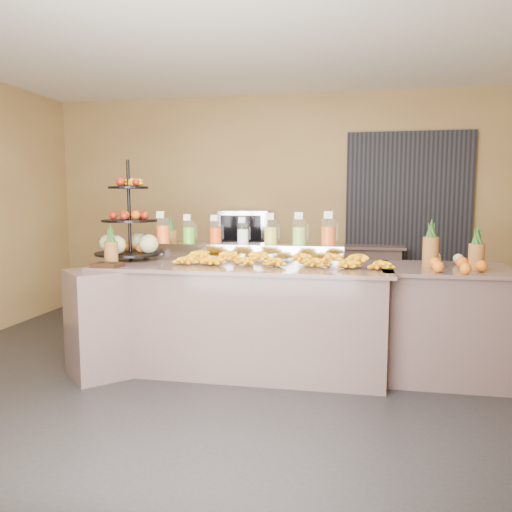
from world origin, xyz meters
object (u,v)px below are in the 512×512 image
(pitcher_tray, at_px, (243,252))
(banana_heap, at_px, (280,257))
(right_fruit_pile, at_px, (453,260))
(oven_warmer, at_px, (245,227))
(fruit_stand, at_px, (134,234))
(condiment_caddy, at_px, (107,265))

(pitcher_tray, bearing_deg, banana_heap, -41.61)
(banana_heap, relative_size, right_fruit_pile, 4.04)
(right_fruit_pile, height_order, oven_warmer, oven_warmer)
(fruit_stand, relative_size, right_fruit_pile, 1.98)
(pitcher_tray, xyz_separation_m, fruit_stand, (-1.02, -0.11, 0.16))
(oven_warmer, bearing_deg, right_fruit_pile, -47.28)
(condiment_caddy, bearing_deg, banana_heap, 13.37)
(oven_warmer, bearing_deg, banana_heap, -74.48)
(fruit_stand, xyz_separation_m, oven_warmer, (0.68, 1.78, -0.03))
(condiment_caddy, bearing_deg, fruit_stand, 91.33)
(oven_warmer, bearing_deg, pitcher_tray, -82.98)
(right_fruit_pile, relative_size, oven_warmer, 0.75)
(condiment_caddy, distance_m, right_fruit_pile, 2.82)
(pitcher_tray, xyz_separation_m, banana_heap, (0.40, -0.35, -0.00))
(pitcher_tray, relative_size, banana_heap, 0.98)
(pitcher_tray, relative_size, right_fruit_pile, 3.97)
(condiment_caddy, height_order, right_fruit_pile, right_fruit_pile)
(banana_heap, relative_size, oven_warmer, 3.04)
(condiment_caddy, relative_size, oven_warmer, 0.37)
(pitcher_tray, distance_m, banana_heap, 0.53)
(pitcher_tray, height_order, banana_heap, banana_heap)
(condiment_caddy, height_order, oven_warmer, oven_warmer)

